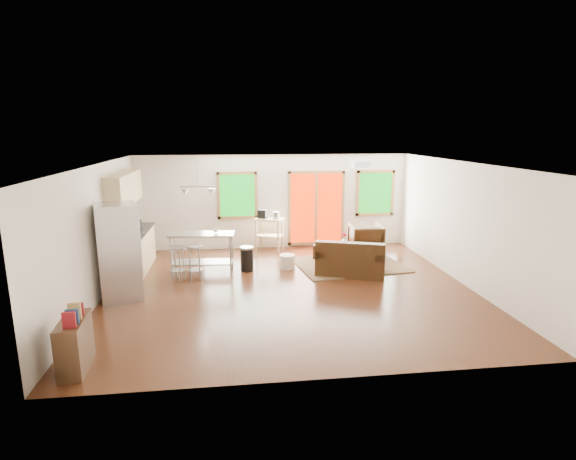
{
  "coord_description": "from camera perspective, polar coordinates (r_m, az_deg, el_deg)",
  "views": [
    {
      "loc": [
        -1.15,
        -8.8,
        3.24
      ],
      "look_at": [
        0.0,
        0.3,
        1.2
      ],
      "focal_mm": 28.0,
      "sensor_mm": 36.0,
      "label": 1
    }
  ],
  "objects": [
    {
      "name": "floor",
      "position": [
        9.45,
        0.23,
        -7.57
      ],
      "size": [
        7.5,
        7.0,
        0.02
      ],
      "primitive_type": "cube",
      "color": "#34190D",
      "rests_on": "ground"
    },
    {
      "name": "armchair",
      "position": [
        12.26,
        9.83,
        -0.91
      ],
      "size": [
        0.87,
        0.82,
        0.86
      ],
      "primitive_type": "imported",
      "rotation": [
        0.0,
        0.0,
        3.09
      ],
      "color": "black",
      "rests_on": "floor"
    },
    {
      "name": "rug",
      "position": [
        11.17,
        7.77,
        -4.37
      ],
      "size": [
        2.77,
        2.28,
        0.03
      ],
      "primitive_type": "cube",
      "rotation": [
        0.0,
        0.0,
        0.14
      ],
      "color": "#415535",
      "rests_on": "floor"
    },
    {
      "name": "french_doors",
      "position": [
        12.67,
        3.6,
        2.79
      ],
      "size": [
        1.6,
        0.05,
        2.1
      ],
      "color": "#A81800",
      "rests_on": "back_wall"
    },
    {
      "name": "back_wall",
      "position": [
        12.52,
        -1.85,
        3.61
      ],
      "size": [
        7.5,
        0.02,
        2.6
      ],
      "primitive_type": "cube",
      "color": "silver",
      "rests_on": "ground"
    },
    {
      "name": "trash_can",
      "position": [
        10.61,
        -5.23,
        -3.64
      ],
      "size": [
        0.33,
        0.33,
        0.58
      ],
      "rotation": [
        0.0,
        0.0,
        0.05
      ],
      "color": "black",
      "rests_on": "floor"
    },
    {
      "name": "island",
      "position": [
        10.55,
        -10.85,
        -1.95
      ],
      "size": [
        1.52,
        0.71,
        0.93
      ],
      "rotation": [
        0.0,
        0.0,
        -0.08
      ],
      "color": "#B7BABC",
      "rests_on": "floor"
    },
    {
      "name": "left_wall",
      "position": [
        9.38,
        -23.18,
        -0.42
      ],
      "size": [
        0.02,
        7.0,
        2.6
      ],
      "primitive_type": "cube",
      "color": "silver",
      "rests_on": "ground"
    },
    {
      "name": "cup",
      "position": [
        10.44,
        -9.16,
        0.03
      ],
      "size": [
        0.13,
        0.11,
        0.12
      ],
      "primitive_type": "imported",
      "rotation": [
        0.0,
        0.0,
        0.22
      ],
      "color": "white",
      "rests_on": "island"
    },
    {
      "name": "bookshelf",
      "position": [
        7.0,
        -25.47,
        -12.89
      ],
      "size": [
        0.37,
        0.84,
        0.97
      ],
      "rotation": [
        0.0,
        0.0,
        0.07
      ],
      "color": "#342113",
      "rests_on": "floor"
    },
    {
      "name": "front_wall",
      "position": [
        5.75,
        4.8,
        -7.22
      ],
      "size": [
        7.5,
        0.02,
        2.6
      ],
      "primitive_type": "cube",
      "color": "silver",
      "rests_on": "ground"
    },
    {
      "name": "book",
      "position": [
        11.39,
        9.28,
        -1.33
      ],
      "size": [
        0.21,
        0.04,
        0.28
      ],
      "primitive_type": "imported",
      "rotation": [
        0.0,
        0.0,
        -0.08
      ],
      "color": "maroon",
      "rests_on": "coffee_table"
    },
    {
      "name": "coffee_table",
      "position": [
        11.4,
        8.7,
        -2.45
      ],
      "size": [
        1.06,
        0.84,
        0.37
      ],
      "rotation": [
        0.0,
        0.0,
        0.34
      ],
      "color": "#342113",
      "rests_on": "floor"
    },
    {
      "name": "loveseat",
      "position": [
        10.41,
        7.95,
        -3.85
      ],
      "size": [
        1.74,
        1.33,
        0.82
      ],
      "rotation": [
        0.0,
        0.0,
        -0.33
      ],
      "color": "black",
      "rests_on": "floor"
    },
    {
      "name": "kitchen_cart",
      "position": [
        12.26,
        -2.49,
        0.91
      ],
      "size": [
        0.87,
        0.74,
        1.13
      ],
      "rotation": [
        0.0,
        0.0,
        -0.43
      ],
      "color": "tan",
      "rests_on": "floor"
    },
    {
      "name": "ceiling_flush",
      "position": [
        9.82,
        9.18,
        8.23
      ],
      "size": [
        0.35,
        0.35,
        0.12
      ],
      "primitive_type": "cube",
      "color": "white",
      "rests_on": "ceiling"
    },
    {
      "name": "pendant_light",
      "position": [
        10.41,
        -11.31,
        4.89
      ],
      "size": [
        0.8,
        0.18,
        0.79
      ],
      "color": "gray",
      "rests_on": "ceiling"
    },
    {
      "name": "bar_stool_a",
      "position": [
        10.1,
        -13.9,
        -3.16
      ],
      "size": [
        0.46,
        0.46,
        0.77
      ],
      "rotation": [
        0.0,
        0.0,
        -0.3
      ],
      "color": "#B7BABC",
      "rests_on": "floor"
    },
    {
      "name": "refrigerator",
      "position": [
        9.28,
        -20.63,
        -2.61
      ],
      "size": [
        0.93,
        0.92,
        1.89
      ],
      "rotation": [
        0.0,
        0.0,
        0.29
      ],
      "color": "#B7BABC",
      "rests_on": "floor"
    },
    {
      "name": "pouf",
      "position": [
        10.8,
        -0.11,
        -4.01
      ],
      "size": [
        0.47,
        0.47,
        0.33
      ],
      "primitive_type": "cylinder",
      "rotation": [
        0.0,
        0.0,
        -0.32
      ],
      "color": "silver",
      "rests_on": "floor"
    },
    {
      "name": "vase",
      "position": [
        11.53,
        7.18,
        -1.26
      ],
      "size": [
        0.22,
        0.23,
        0.3
      ],
      "rotation": [
        0.0,
        0.0,
        0.31
      ],
      "color": "silver",
      "rests_on": "coffee_table"
    },
    {
      "name": "right_wall",
      "position": [
        10.26,
        21.54,
        0.76
      ],
      "size": [
        0.02,
        7.0,
        2.6
      ],
      "primitive_type": "cube",
      "color": "silver",
      "rests_on": "ground"
    },
    {
      "name": "ceiling",
      "position": [
        8.9,
        0.24,
        8.48
      ],
      "size": [
        7.5,
        7.0,
        0.02
      ],
      "primitive_type": "cube",
      "color": "white",
      "rests_on": "ground"
    },
    {
      "name": "window_left",
      "position": [
        12.38,
        -6.45,
        4.38
      ],
      "size": [
        1.1,
        0.05,
        1.3
      ],
      "color": "#0A510E",
      "rests_on": "back_wall"
    },
    {
      "name": "window_right",
      "position": [
        13.03,
        11.01,
        4.63
      ],
      "size": [
        1.1,
        0.05,
        1.3
      ],
      "color": "#0A510E",
      "rests_on": "back_wall"
    },
    {
      "name": "bar_stool_b",
      "position": [
        10.02,
        -11.78,
        -3.06
      ],
      "size": [
        0.38,
        0.38,
        0.79
      ],
      "rotation": [
        0.0,
        0.0,
        0.01
      ],
      "color": "#B7BABC",
      "rests_on": "floor"
    },
    {
      "name": "cabinets",
      "position": [
        11.0,
        -19.29,
        -0.31
      ],
      "size": [
        0.64,
        2.24,
        2.3
      ],
      "color": "tan",
      "rests_on": "floor"
    },
    {
      "name": "ottoman",
      "position": [
        11.69,
        4.81,
        -2.64
      ],
      "size": [
        0.73,
        0.73,
        0.38
      ],
      "primitive_type": "cube",
      "rotation": [
        0.0,
        0.0,
        -0.37
      ],
      "color": "black",
      "rests_on": "floor"
    }
  ]
}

